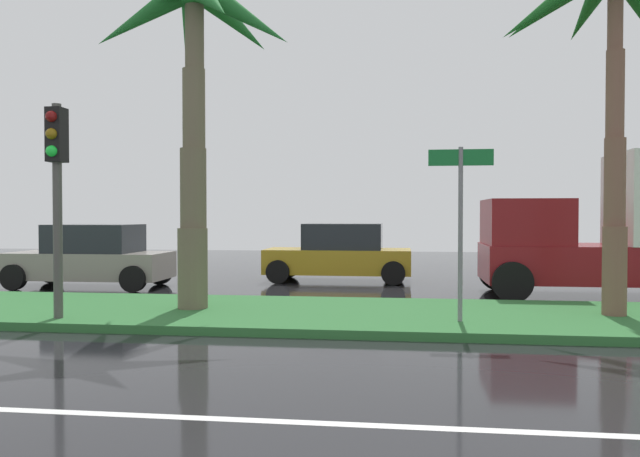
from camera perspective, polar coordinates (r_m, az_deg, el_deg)
name	(u,v)px	position (r m, az deg, el deg)	size (l,w,h in m)	color
ground_plane	(391,314)	(13.03, 6.49, -7.74)	(90.00, 42.00, 0.10)	black
near_lane_divider_stripe	(380,426)	(6.20, 5.45, -17.44)	(81.00, 0.14, 0.01)	white
median_strip	(390,316)	(12.02, 6.42, -7.90)	(85.50, 4.00, 0.15)	#2D6B33
palm_tree_mid_left	(194,46)	(13.13, -11.37, 15.96)	(4.16, 4.03, 6.84)	#685E48
palm_tree_centre_left	(616,4)	(13.43, 25.32, 17.97)	(4.50, 4.70, 7.04)	brown
traffic_signal_median_left	(57,171)	(12.04, -22.85, 4.87)	(0.28, 0.43, 3.80)	#4C4C47
street_name_sign	(461,209)	(11.03, 12.67, 1.71)	(1.10, 0.08, 3.00)	slate
car_in_traffic_leading	(91,257)	(18.24, -20.11, -2.46)	(4.30, 2.02, 1.72)	gray
car_in_traffic_second	(340,254)	(18.70, 1.80, -2.29)	(4.30, 2.02, 1.72)	#B28C1E
box_truck_lead	(623,233)	(16.67, 25.87, -0.37)	(6.40, 2.64, 3.46)	maroon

